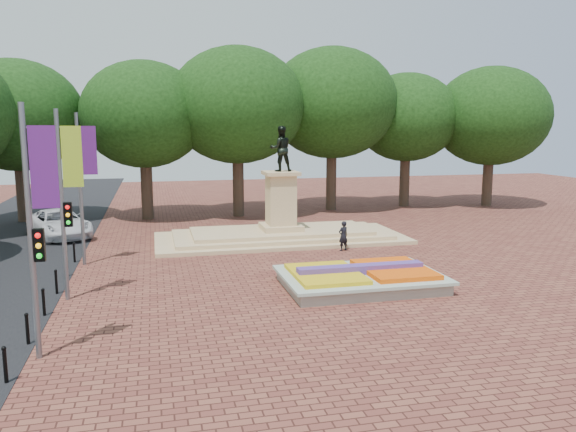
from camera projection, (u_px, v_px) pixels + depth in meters
The scene contains 8 objects.
ground at pixel (322, 276), 24.22m from camera, with size 90.00×90.00×0.00m, color brown.
flower_bed at pixel (361, 278), 22.48m from camera, with size 6.30×4.30×0.91m.
monument at pixel (281, 225), 31.76m from camera, with size 14.00×6.00×6.40m.
tree_row_back at pixel (282, 122), 40.99m from camera, with size 44.80×8.80×10.43m.
banner_poles at pixel (64, 197), 20.03m from camera, with size 0.88×11.17×7.00m.
bollard_row at pixel (50, 290), 20.23m from camera, with size 0.12×13.12×0.98m.
van at pixel (59, 223), 32.62m from camera, with size 2.64×5.74×1.59m, color silver.
pedestrian at pixel (343, 236), 29.00m from camera, with size 0.57×0.37×1.55m, color black.
Camera 1 is at (-6.92, -22.52, 6.37)m, focal length 35.00 mm.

